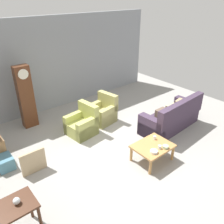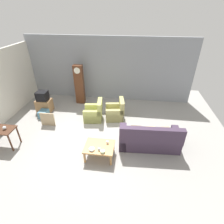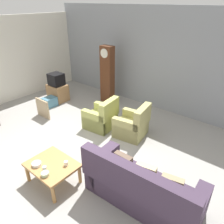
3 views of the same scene
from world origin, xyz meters
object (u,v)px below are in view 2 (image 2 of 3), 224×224
(bowl_shallow_green, at_px, (103,151))
(bowl_white_stacked, at_px, (92,149))
(framed_picture_leaning, at_px, (48,119))
(armchair_olive_far, at_px, (115,112))
(glass_dome_cloche, at_px, (4,128))
(cup_blue_rimmed, at_px, (99,149))
(armchair_olive_near, at_px, (94,113))
(storage_box_blue, at_px, (44,114))
(couch_floral, at_px, (149,139))
(grandfather_clock, at_px, (79,85))
(coffee_table_wood, at_px, (99,147))
(tv_crt, at_px, (42,96))
(tv_stand_cabinet, at_px, (44,105))
(cup_white_porcelain, at_px, (107,142))

(bowl_shallow_green, bearing_deg, bowl_white_stacked, 171.14)
(bowl_shallow_green, bearing_deg, framed_picture_leaning, 146.73)
(bowl_shallow_green, bearing_deg, armchair_olive_far, 88.01)
(glass_dome_cloche, xyz_separation_m, bowl_white_stacked, (3.11, -0.30, -0.32))
(armchair_olive_far, height_order, cup_blue_rimmed, armchair_olive_far)
(framed_picture_leaning, distance_m, cup_blue_rimmed, 3.05)
(armchair_olive_near, height_order, storage_box_blue, armchair_olive_near)
(couch_floral, bearing_deg, bowl_shallow_green, -147.55)
(armchair_olive_near, relative_size, bowl_white_stacked, 5.08)
(cup_blue_rimmed, bearing_deg, grandfather_clock, 114.38)
(coffee_table_wood, relative_size, bowl_shallow_green, 6.42)
(armchair_olive_far, relative_size, tv_crt, 1.92)
(couch_floral, distance_m, tv_crt, 5.23)
(tv_stand_cabinet, bearing_deg, bowl_white_stacked, -43.23)
(tv_stand_cabinet, distance_m, storage_box_blue, 0.57)
(storage_box_blue, height_order, bowl_white_stacked, bowl_white_stacked)
(armchair_olive_far, bearing_deg, tv_stand_cabinet, 176.88)
(armchair_olive_near, distance_m, cup_blue_rimmed, 2.50)
(armchair_olive_near, bearing_deg, cup_blue_rimmed, -73.46)
(storage_box_blue, relative_size, cup_blue_rimmed, 5.09)
(framed_picture_leaning, relative_size, cup_blue_rimmed, 6.93)
(tv_stand_cabinet, xyz_separation_m, cup_white_porcelain, (3.43, -2.44, 0.20))
(bowl_white_stacked, bearing_deg, armchair_olive_near, 101.15)
(cup_white_porcelain, relative_size, bowl_shallow_green, 0.62)
(armchair_olive_far, xyz_separation_m, storage_box_blue, (-3.26, -0.33, -0.15))
(framed_picture_leaning, xyz_separation_m, storage_box_blue, (-0.50, 0.60, -0.14))
(couch_floral, distance_m, glass_dome_cloche, 5.01)
(cup_white_porcelain, bearing_deg, armchair_olive_far, 89.71)
(coffee_table_wood, height_order, grandfather_clock, grandfather_clock)
(couch_floral, distance_m, bowl_white_stacked, 2.06)
(tv_crt, bearing_deg, couch_floral, -21.63)
(armchair_olive_near, distance_m, tv_stand_cabinet, 2.55)
(glass_dome_cloche, distance_m, bowl_white_stacked, 3.14)
(armchair_olive_near, xyz_separation_m, armchair_olive_far, (0.93, 0.22, 0.00))
(storage_box_blue, bearing_deg, tv_stand_cabinet, 109.61)
(coffee_table_wood, bearing_deg, armchair_olive_far, 84.01)
(armchair_olive_far, xyz_separation_m, grandfather_clock, (-1.97, 1.27, 0.69))
(couch_floral, relative_size, grandfather_clock, 1.08)
(tv_crt, height_order, cup_white_porcelain, tv_crt)
(tv_crt, bearing_deg, grandfather_clock, 36.20)
(bowl_white_stacked, bearing_deg, framed_picture_leaning, 143.72)
(coffee_table_wood, height_order, bowl_shallow_green, bowl_shallow_green)
(coffee_table_wood, distance_m, glass_dome_cloche, 3.33)
(coffee_table_wood, bearing_deg, tv_stand_cabinet, 140.79)
(armchair_olive_near, relative_size, storage_box_blue, 2.09)
(tv_crt, bearing_deg, armchair_olive_near, -9.12)
(tv_crt, xyz_separation_m, framed_picture_leaning, (0.68, -1.12, -0.51))
(armchair_olive_far, height_order, framed_picture_leaning, armchair_olive_far)
(tv_crt, distance_m, framed_picture_leaning, 1.40)
(grandfather_clock, height_order, storage_box_blue, grandfather_clock)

